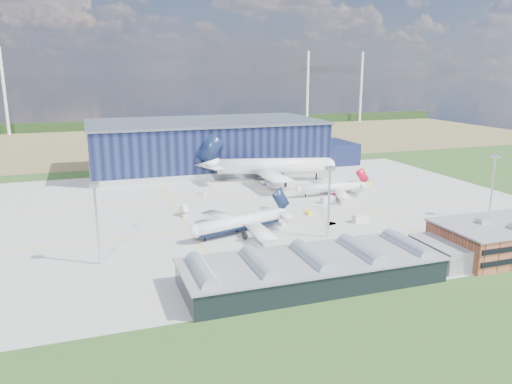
% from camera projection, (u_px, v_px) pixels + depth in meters
% --- Properties ---
extents(ground, '(600.00, 600.00, 0.00)m').
position_uv_depth(ground, '(266.00, 215.00, 184.44)').
color(ground, '#28481B').
rests_on(ground, ground).
extents(apron, '(220.00, 160.00, 0.08)m').
position_uv_depth(apron, '(257.00, 208.00, 193.61)').
color(apron, '#9F9F9A').
rests_on(apron, ground).
extents(farmland, '(600.00, 220.00, 0.01)m').
position_uv_depth(farmland, '(168.00, 139.00, 386.36)').
color(farmland, olive).
rests_on(farmland, ground).
extents(treeline, '(600.00, 8.00, 8.00)m').
position_uv_depth(treeline, '(154.00, 124.00, 458.83)').
color(treeline, black).
rests_on(treeline, ground).
extents(hangar, '(145.00, 62.00, 26.10)m').
position_uv_depth(hangar, '(211.00, 147.00, 269.57)').
color(hangar, black).
rests_on(hangar, ground).
extents(glass_concourse, '(78.00, 23.00, 8.60)m').
position_uv_depth(glass_concourse, '(324.00, 267.00, 126.44)').
color(glass_concourse, black).
rests_on(glass_concourse, ground).
extents(light_mast_west, '(2.60, 2.60, 23.00)m').
position_uv_depth(light_mast_west, '(96.00, 210.00, 134.18)').
color(light_mast_west, silver).
rests_on(light_mast_west, ground).
extents(light_mast_center, '(2.60, 2.60, 23.00)m').
position_uv_depth(light_mast_center, '(329.00, 190.00, 156.40)').
color(light_mast_center, silver).
rests_on(light_mast_center, ground).
extents(light_mast_east, '(2.60, 2.60, 23.00)m').
position_uv_depth(light_mast_east, '(494.00, 176.00, 177.03)').
color(light_mast_east, silver).
rests_on(light_mast_east, ground).
extents(airliner_navy, '(49.15, 48.56, 13.00)m').
position_uv_depth(airliner_navy, '(238.00, 215.00, 161.07)').
color(airliner_navy, white).
rests_on(airliner_navy, ground).
extents(airliner_red, '(36.64, 35.94, 11.24)m').
position_uv_depth(airliner_red, '(330.00, 183.00, 211.06)').
color(airliner_red, white).
rests_on(airliner_red, ground).
extents(airliner_widebody, '(83.19, 82.15, 22.23)m').
position_uv_depth(airliner_widebody, '(273.00, 158.00, 239.10)').
color(airliner_widebody, white).
rests_on(airliner_widebody, ground).
extents(gse_tug_a, '(2.21, 3.33, 1.32)m').
position_uv_depth(gse_tug_a, '(241.00, 218.00, 178.75)').
color(gse_tug_a, yellow).
rests_on(gse_tug_a, ground).
extents(gse_tug_b, '(1.98, 2.97, 1.28)m').
position_uv_depth(gse_tug_b, '(309.00, 213.00, 185.08)').
color(gse_tug_b, yellow).
rests_on(gse_tug_b, ground).
extents(gse_van_a, '(6.48, 3.92, 2.64)m').
position_uv_depth(gse_van_a, '(328.00, 199.00, 201.36)').
color(gse_van_a, silver).
rests_on(gse_van_a, ground).
extents(gse_cart_a, '(2.63, 3.50, 1.38)m').
position_uv_depth(gse_cart_a, '(282.00, 223.00, 172.06)').
color(gse_cart_a, silver).
rests_on(gse_cart_a, ground).
extents(gse_van_b, '(5.48, 5.20, 2.38)m').
position_uv_depth(gse_van_b, '(281.00, 214.00, 181.09)').
color(gse_van_b, silver).
rests_on(gse_van_b, ground).
extents(gse_tug_c, '(2.53, 3.31, 1.29)m').
position_uv_depth(gse_tug_c, '(367.00, 184.00, 232.41)').
color(gse_tug_c, yellow).
rests_on(gse_tug_c, ground).
extents(gse_cart_b, '(3.88, 3.94, 1.44)m').
position_uv_depth(gse_cart_b, '(202.00, 194.00, 213.41)').
color(gse_cart_b, silver).
rests_on(gse_cart_b, ground).
extents(gse_van_c, '(5.73, 3.06, 2.66)m').
position_uv_depth(gse_van_c, '(360.00, 218.00, 175.70)').
color(gse_van_c, silver).
rests_on(gse_van_c, ground).
extents(airstair, '(2.39, 4.61, 2.81)m').
position_uv_depth(airstair, '(184.00, 212.00, 183.50)').
color(airstair, silver).
rests_on(airstair, ground).
extents(car_a, '(3.89, 2.06, 1.26)m').
position_uv_depth(car_a, '(482.00, 217.00, 180.34)').
color(car_a, '#99999E').
rests_on(car_a, ground).
extents(car_b, '(3.45, 1.82, 1.08)m').
position_uv_depth(car_b, '(332.00, 223.00, 172.56)').
color(car_b, '#99999E').
rests_on(car_b, ground).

